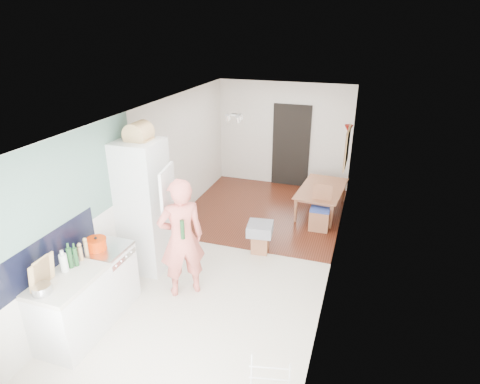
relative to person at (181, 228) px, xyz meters
The scene contains 31 objects.
room_shell 1.31m from the person, 71.56° to the left, with size 3.20×7.00×2.50m, color silver, non-canonical shape.
floor 1.68m from the person, 71.56° to the left, with size 3.20×7.00×0.01m, color silver.
wood_floor_overlay 3.29m from the person, 82.42° to the left, with size 3.20×3.30×0.01m, color #5B2417.
sage_wall_panel 1.61m from the person, 146.87° to the right, with size 0.02×3.00×1.30m, color slate.
tile_splashback 1.77m from the person, 131.67° to the right, with size 0.02×1.90×0.50m, color black.
doorway_recess 4.75m from the person, 82.62° to the left, with size 0.90×0.04×2.00m, color black.
base_cabinet 1.72m from the person, 123.98° to the right, with size 0.60×0.90×0.86m, color silver.
worktop 1.60m from the person, 123.98° to the right, with size 0.62×0.92×0.06m, color beige.
range_cooker 1.23m from the person, 147.36° to the right, with size 0.60×0.60×0.88m, color silver.
cooker_top 1.07m from the person, 147.36° to the right, with size 0.60×0.60×0.04m, color #B9B9BB.
fridge_housing 0.97m from the person, 152.38° to the left, with size 0.66×0.66×2.15m, color silver.
fridge_door 0.56m from the person, 149.03° to the left, with size 0.56×0.04×0.70m, color silver.
fridge_interior 0.85m from the person, 140.71° to the left, with size 0.02×0.52×0.66m, color white.
pinboard 3.74m from the person, 57.55° to the left, with size 0.03×0.90×0.70m, color tan.
pinboard_frame 3.73m from the person, 57.75° to the left, with size 0.01×0.94×0.74m, color brown.
wall_sconce 4.31m from the person, 62.71° to the left, with size 0.18×0.18×0.16m, color #690E09.
person is the anchor object (origin of this frame).
dining_table 3.86m from the person, 65.04° to the left, with size 1.32×0.74×0.46m, color brown.
dining_chair 3.16m from the person, 57.99° to the left, with size 0.37×0.37×0.88m, color brown, non-canonical shape.
stool 1.87m from the person, 62.01° to the left, with size 0.28×0.28×0.37m, color brown, non-canonical shape.
grey_drape 1.73m from the person, 61.45° to the left, with size 0.42×0.42×0.19m, color gray.
bread_bin 1.53m from the person, 149.78° to the left, with size 0.37×0.35×0.19m, color tan, non-canonical shape.
red_casserole 1.14m from the person, 146.15° to the right, with size 0.27×0.27×0.16m, color red.
steel_pan 1.89m from the person, 119.76° to the right, with size 0.21×0.21×0.11m, color #B9B9BB.
held_bottle 0.19m from the person, 55.55° to the right, with size 0.06×0.06×0.28m, color #1A421E.
bottle_a 1.47m from the person, 131.51° to the right, with size 0.06×0.06×0.28m, color #1A421E.
bottle_b 1.41m from the person, 131.95° to the right, with size 0.06×0.06×0.26m, color #1A421E.
bottle_c 1.56m from the person, 129.98° to the right, with size 0.09×0.09×0.23m, color silver.
pepper_mill_front 1.34m from the person, 136.13° to the right, with size 0.05×0.05×0.20m, color tan.
pepper_mill_back 1.27m from the person, 141.40° to the right, with size 0.05×0.05×0.19m, color tan.
chopping_boards 1.83m from the person, 123.55° to the right, with size 0.04×0.28×0.38m, color tan, non-canonical shape.
Camera 1 is at (1.94, -5.70, 3.75)m, focal length 30.00 mm.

